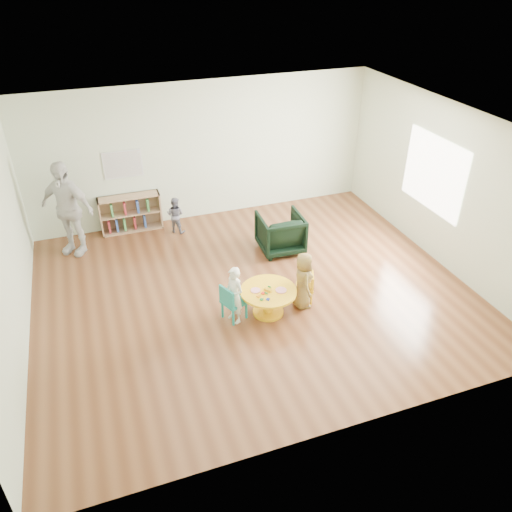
% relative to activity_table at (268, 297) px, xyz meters
% --- Properties ---
extents(room, '(7.10, 7.00, 2.80)m').
position_rel_activity_table_xyz_m(room, '(-0.02, 0.62, 1.59)').
color(room, brown).
rests_on(room, ground).
extents(activity_table, '(0.87, 0.87, 0.48)m').
position_rel_activity_table_xyz_m(activity_table, '(0.00, 0.00, 0.00)').
color(activity_table, yellow).
rests_on(activity_table, ground).
extents(kid_chair_left, '(0.42, 0.42, 0.61)m').
position_rel_activity_table_xyz_m(kid_chair_left, '(-0.58, 0.05, 0.02)').
color(kid_chair_left, teal).
rests_on(kid_chair_left, ground).
extents(kid_chair_right, '(0.36, 0.36, 0.51)m').
position_rel_activity_table_xyz_m(kid_chair_right, '(0.70, 0.09, -0.03)').
color(kid_chair_right, yellow).
rests_on(kid_chair_right, ground).
extents(bookshelf, '(1.20, 0.30, 0.75)m').
position_rel_activity_table_xyz_m(bookshelf, '(-1.65, 3.48, 0.06)').
color(bookshelf, '#A07A59').
rests_on(bookshelf, ground).
extents(alphabet_poster, '(0.74, 0.01, 0.54)m').
position_rel_activity_table_xyz_m(alphabet_poster, '(-1.63, 3.60, 1.05)').
color(alphabet_poster, silver).
rests_on(alphabet_poster, ground).
extents(armchair, '(0.82, 0.84, 0.73)m').
position_rel_activity_table_xyz_m(armchair, '(0.89, 1.72, 0.07)').
color(armchair, black).
rests_on(armchair, ground).
extents(child_left, '(0.34, 0.40, 0.94)m').
position_rel_activity_table_xyz_m(child_left, '(-0.55, 0.00, 0.17)').
color(child_left, white).
rests_on(child_left, ground).
extents(child_right, '(0.37, 0.51, 0.95)m').
position_rel_activity_table_xyz_m(child_right, '(0.58, 0.01, 0.17)').
color(child_right, gold).
rests_on(child_right, ground).
extents(toddler, '(0.46, 0.44, 0.74)m').
position_rel_activity_table_xyz_m(toddler, '(-0.81, 3.08, 0.07)').
color(toddler, '#161737').
rests_on(toddler, ground).
extents(adult_caretaker, '(1.10, 0.98, 1.79)m').
position_rel_activity_table_xyz_m(adult_caretaker, '(-2.76, 2.97, 0.59)').
color(adult_caretaker, silver).
rests_on(adult_caretaker, ground).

